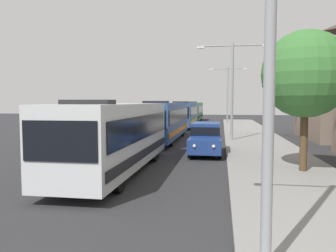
# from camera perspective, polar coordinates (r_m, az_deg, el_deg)

# --- Properties ---
(bus_lead) EXTENTS (2.58, 10.48, 3.21)m
(bus_lead) POSITION_cam_1_polar(r_m,az_deg,el_deg) (14.87, -8.86, -1.46)
(bus_lead) COLOR silver
(bus_lead) RESTS_ON ground_plane
(bus_second_in_line) EXTENTS (2.58, 12.26, 3.21)m
(bus_second_in_line) POSITION_cam_1_polar(r_m,az_deg,el_deg) (27.08, -0.59, 1.10)
(bus_second_in_line) COLOR #284C8C
(bus_second_in_line) RESTS_ON ground_plane
(bus_middle) EXTENTS (2.58, 10.87, 3.21)m
(bus_middle) POSITION_cam_1_polar(r_m,az_deg,el_deg) (40.81, 2.73, 2.12)
(bus_middle) COLOR #284C8C
(bus_middle) RESTS_ON ground_plane
(bus_fourth_in_line) EXTENTS (2.58, 12.41, 3.21)m
(bus_fourth_in_line) POSITION_cam_1_polar(r_m,az_deg,el_deg) (53.88, 4.31, 2.60)
(bus_fourth_in_line) COLOR #33724C
(bus_fourth_in_line) RESTS_ON ground_plane
(white_suv) EXTENTS (1.86, 4.73, 1.90)m
(white_suv) POSITION_cam_1_polar(r_m,az_deg,el_deg) (19.93, 6.56, -1.92)
(white_suv) COLOR navy
(white_suv) RESTS_ON ground_plane
(streetlamp_mid) EXTENTS (5.57, 0.28, 7.57)m
(streetlamp_mid) POSITION_cam_1_polar(r_m,az_deg,el_deg) (26.71, 11.00, 7.69)
(streetlamp_mid) COLOR gray
(streetlamp_mid) RESTS_ON sidewalk
(streetlamp_far) EXTENTS (5.21, 0.28, 7.83)m
(streetlamp_far) POSITION_cam_1_polar(r_m,az_deg,el_deg) (47.42, 10.22, 6.25)
(streetlamp_far) COLOR gray
(streetlamp_far) RESTS_ON sidewalk
(roadside_tree) EXTENTS (3.72, 3.72, 6.03)m
(roadside_tree) POSITION_cam_1_polar(r_m,az_deg,el_deg) (15.43, 22.60, 8.19)
(roadside_tree) COLOR #4C3823
(roadside_tree) RESTS_ON sidewalk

